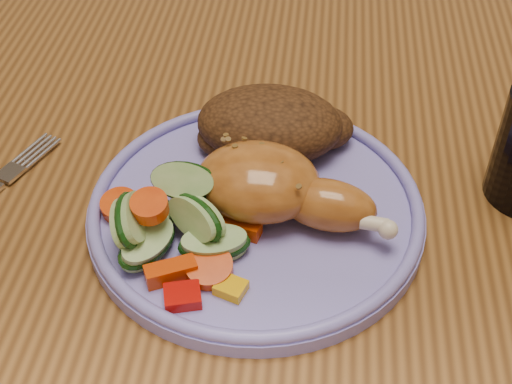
# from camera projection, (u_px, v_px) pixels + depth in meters

# --- Properties ---
(dining_table) EXTENTS (0.90, 1.40, 0.75)m
(dining_table) POSITION_uv_depth(u_px,v_px,m) (323.00, 195.00, 0.69)
(dining_table) COLOR brown
(dining_table) RESTS_ON ground
(chair_far) EXTENTS (0.42, 0.42, 0.91)m
(chair_far) POSITION_uv_depth(u_px,v_px,m) (329.00, 25.00, 1.26)
(chair_far) COLOR #4C2D16
(chair_far) RESTS_ON ground
(plate) EXTENTS (0.26, 0.26, 0.01)m
(plate) POSITION_uv_depth(u_px,v_px,m) (256.00, 212.00, 0.54)
(plate) COLOR #7870CB
(plate) RESTS_ON dining_table
(plate_rim) EXTENTS (0.25, 0.25, 0.01)m
(plate_rim) POSITION_uv_depth(u_px,v_px,m) (256.00, 202.00, 0.54)
(plate_rim) COLOR #7870CB
(plate_rim) RESTS_ON plate
(chicken_leg) EXTENTS (0.15, 0.08, 0.05)m
(chicken_leg) POSITION_uv_depth(u_px,v_px,m) (275.00, 187.00, 0.52)
(chicken_leg) COLOR #AB6223
(chicken_leg) RESTS_ON plate
(rice_pilaf) EXTENTS (0.13, 0.09, 0.05)m
(rice_pilaf) POSITION_uv_depth(u_px,v_px,m) (273.00, 125.00, 0.58)
(rice_pilaf) COLOR #472711
(rice_pilaf) RESTS_ON plate
(vegetable_pile) EXTENTS (0.12, 0.12, 0.06)m
(vegetable_pile) POSITION_uv_depth(u_px,v_px,m) (171.00, 226.00, 0.50)
(vegetable_pile) COLOR #A50A05
(vegetable_pile) RESTS_ON plate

